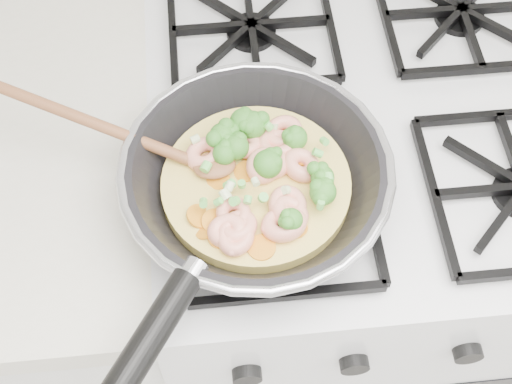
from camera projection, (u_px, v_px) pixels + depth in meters
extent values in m
cube|color=white|center=(341.00, 262.00, 1.33)|extent=(0.60, 0.60, 0.90)
cube|color=black|center=(377.00, 103.00, 0.94)|extent=(0.56, 0.56, 0.02)
torus|color=#B7B6BE|center=(256.00, 168.00, 0.80)|extent=(0.31, 0.31, 0.01)
cylinder|color=black|center=(145.00, 345.00, 0.69)|extent=(0.12, 0.15, 0.03)
cylinder|color=#EFD768|center=(256.00, 185.00, 0.83)|extent=(0.22, 0.22, 0.02)
ellipsoid|color=brown|center=(214.00, 165.00, 0.82)|extent=(0.06, 0.05, 0.01)
cylinder|color=brown|center=(92.00, 123.00, 0.82)|extent=(0.25, 0.12, 0.07)
torus|color=#F8AE93|center=(234.00, 214.00, 0.79)|extent=(0.05, 0.05, 0.02)
torus|color=#F8AE93|center=(238.00, 227.00, 0.78)|extent=(0.07, 0.07, 0.03)
torus|color=#F8AE93|center=(236.00, 236.00, 0.77)|extent=(0.06, 0.06, 0.02)
torus|color=#F8AE93|center=(290.00, 213.00, 0.79)|extent=(0.07, 0.07, 0.03)
torus|color=#F8AE93|center=(264.00, 165.00, 0.82)|extent=(0.07, 0.07, 0.03)
torus|color=#F8AE93|center=(277.00, 145.00, 0.84)|extent=(0.06, 0.06, 0.02)
torus|color=#F8AE93|center=(284.00, 224.00, 0.78)|extent=(0.06, 0.06, 0.03)
torus|color=#F8AE93|center=(228.00, 231.00, 0.78)|extent=(0.05, 0.05, 0.03)
torus|color=#F8AE93|center=(301.00, 165.00, 0.82)|extent=(0.07, 0.07, 0.02)
torus|color=#F8AE93|center=(270.00, 163.00, 0.82)|extent=(0.05, 0.05, 0.02)
torus|color=#F8AE93|center=(243.00, 143.00, 0.84)|extent=(0.06, 0.06, 0.02)
torus|color=#F8AE93|center=(283.00, 133.00, 0.85)|extent=(0.07, 0.07, 0.02)
torus|color=#F8AE93|center=(288.00, 205.00, 0.79)|extent=(0.06, 0.05, 0.02)
torus|color=#F8AE93|center=(205.00, 154.00, 0.83)|extent=(0.07, 0.07, 0.02)
ellipsoid|color=#458F2F|center=(268.00, 164.00, 0.81)|extent=(0.04, 0.04, 0.03)
ellipsoid|color=#458F2F|center=(244.00, 122.00, 0.84)|extent=(0.04, 0.04, 0.03)
ellipsoid|color=#458F2F|center=(224.00, 154.00, 0.82)|extent=(0.04, 0.04, 0.03)
ellipsoid|color=#458F2F|center=(322.00, 177.00, 0.80)|extent=(0.03, 0.03, 0.03)
ellipsoid|color=#458F2F|center=(236.00, 147.00, 0.82)|extent=(0.04, 0.04, 0.03)
ellipsoid|color=#458F2F|center=(252.00, 125.00, 0.84)|extent=(0.04, 0.04, 0.03)
ellipsoid|color=#458F2F|center=(222.00, 136.00, 0.83)|extent=(0.04, 0.04, 0.03)
ellipsoid|color=#458F2F|center=(323.00, 192.00, 0.79)|extent=(0.04, 0.04, 0.03)
ellipsoid|color=#458F2F|center=(291.00, 220.00, 0.77)|extent=(0.03, 0.03, 0.03)
ellipsoid|color=#458F2F|center=(295.00, 138.00, 0.83)|extent=(0.04, 0.04, 0.03)
cylinder|color=orange|center=(302.00, 158.00, 0.84)|extent=(0.04, 0.04, 0.01)
cylinder|color=orange|center=(287.00, 136.00, 0.85)|extent=(0.02, 0.02, 0.01)
cylinder|color=orange|center=(234.00, 226.00, 0.79)|extent=(0.04, 0.04, 0.01)
cylinder|color=orange|center=(266.00, 139.00, 0.85)|extent=(0.04, 0.04, 0.01)
cylinder|color=orange|center=(245.00, 172.00, 0.83)|extent=(0.03, 0.03, 0.01)
cylinder|color=orange|center=(227.00, 237.00, 0.78)|extent=(0.04, 0.04, 0.01)
cylinder|color=orange|center=(262.00, 247.00, 0.77)|extent=(0.04, 0.04, 0.00)
cylinder|color=orange|center=(295.00, 226.00, 0.79)|extent=(0.03, 0.03, 0.01)
cylinder|color=orange|center=(206.00, 230.00, 0.78)|extent=(0.03, 0.03, 0.01)
cylinder|color=orange|center=(199.00, 216.00, 0.79)|extent=(0.04, 0.04, 0.01)
cylinder|color=orange|center=(220.00, 237.00, 0.78)|extent=(0.04, 0.04, 0.01)
cylinder|color=orange|center=(218.00, 179.00, 0.82)|extent=(0.03, 0.03, 0.01)
cylinder|color=orange|center=(248.00, 151.00, 0.84)|extent=(0.04, 0.04, 0.00)
cylinder|color=orange|center=(215.00, 222.00, 0.79)|extent=(0.04, 0.04, 0.01)
cylinder|color=#67CD52|center=(235.00, 201.00, 0.78)|extent=(0.01, 0.01, 0.01)
cylinder|color=#67CD52|center=(248.00, 200.00, 0.78)|extent=(0.01, 0.01, 0.01)
cylinder|color=beige|center=(230.00, 186.00, 0.79)|extent=(0.01, 0.01, 0.01)
cylinder|color=#67CD52|center=(318.00, 153.00, 0.81)|extent=(0.01, 0.01, 0.01)
cylinder|color=#67CD52|center=(321.00, 205.00, 0.77)|extent=(0.01, 0.01, 0.01)
cylinder|color=beige|center=(286.00, 190.00, 0.79)|extent=(0.01, 0.01, 0.01)
cylinder|color=beige|center=(255.00, 182.00, 0.79)|extent=(0.01, 0.01, 0.01)
cylinder|color=#67CD52|center=(230.00, 185.00, 0.79)|extent=(0.01, 0.01, 0.01)
cylinder|color=#67CD52|center=(206.00, 167.00, 0.81)|extent=(0.01, 0.01, 0.01)
cylinder|color=beige|center=(225.00, 195.00, 0.78)|extent=(0.01, 0.01, 0.01)
cylinder|color=#67CD52|center=(263.00, 198.00, 0.79)|extent=(0.01, 0.01, 0.01)
cylinder|color=#67CD52|center=(293.00, 219.00, 0.78)|extent=(0.01, 0.01, 0.01)
cylinder|color=#67CD52|center=(328.00, 178.00, 0.79)|extent=(0.01, 0.01, 0.01)
cylinder|color=beige|center=(195.00, 139.00, 0.83)|extent=(0.01, 0.01, 0.01)
cylinder|color=beige|center=(313.00, 168.00, 0.81)|extent=(0.01, 0.01, 0.01)
cylinder|color=beige|center=(274.00, 126.00, 0.84)|extent=(0.01, 0.01, 0.01)
cylinder|color=#67CD52|center=(203.00, 203.00, 0.78)|extent=(0.01, 0.01, 0.01)
cylinder|color=#67CD52|center=(324.00, 141.00, 0.82)|extent=(0.01, 0.01, 0.01)
cylinder|color=#67CD52|center=(242.00, 184.00, 0.80)|extent=(0.01, 0.01, 0.01)
cylinder|color=#67CD52|center=(218.00, 202.00, 0.78)|extent=(0.01, 0.01, 0.01)
cylinder|color=#67CD52|center=(268.00, 126.00, 0.83)|extent=(0.01, 0.01, 0.01)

